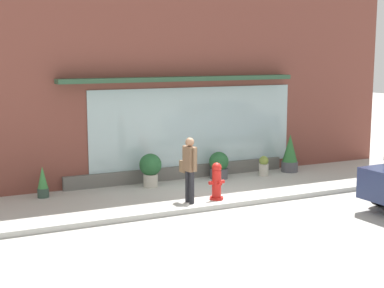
% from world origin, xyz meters
% --- Properties ---
extents(ground_plane, '(60.00, 60.00, 0.00)m').
position_xyz_m(ground_plane, '(0.00, 0.00, 0.00)').
color(ground_plane, '#B2AFA8').
extents(curb_strip, '(14.00, 0.24, 0.12)m').
position_xyz_m(curb_strip, '(0.00, -0.20, 0.06)').
color(curb_strip, '#B2B2AD').
rests_on(curb_strip, ground_plane).
extents(storefront, '(14.00, 0.81, 5.35)m').
position_xyz_m(storefront, '(0.01, 3.19, 2.61)').
color(storefront, brown).
rests_on(storefront, ground_plane).
extents(fire_hydrant, '(0.40, 0.37, 0.90)m').
position_xyz_m(fire_hydrant, '(-0.14, 0.52, 0.44)').
color(fire_hydrant, red).
rests_on(fire_hydrant, ground_plane).
extents(pedestrian_with_handbag, '(0.24, 0.68, 1.55)m').
position_xyz_m(pedestrian_with_handbag, '(-0.86, 0.54, 0.90)').
color(pedestrian_with_handbag, '#232328').
rests_on(pedestrian_with_handbag, ground_plane).
extents(potted_plant_low_front, '(0.28, 0.28, 0.57)m').
position_xyz_m(potted_plant_low_front, '(2.34, 2.29, 0.28)').
color(potted_plant_low_front, '#B7B2A3').
rests_on(potted_plant_low_front, ground_plane).
extents(potted_plant_by_entrance, '(0.28, 0.28, 0.77)m').
position_xyz_m(potted_plant_by_entrance, '(-3.87, 2.52, 0.37)').
color(potted_plant_by_entrance, '#33473D').
rests_on(potted_plant_by_entrance, ground_plane).
extents(potted_plant_window_left, '(0.59, 0.59, 0.89)m').
position_xyz_m(potted_plant_window_left, '(-1.10, 2.40, 0.51)').
color(potted_plant_window_left, '#B7B2A3').
rests_on(potted_plant_window_left, ground_plane).
extents(potted_plant_corner_tall, '(0.49, 0.49, 1.11)m').
position_xyz_m(potted_plant_corner_tall, '(3.34, 2.43, 0.53)').
color(potted_plant_corner_tall, '#4C4C51').
rests_on(potted_plant_corner_tall, ground_plane).
extents(potted_plant_near_hydrant, '(0.55, 0.55, 0.75)m').
position_xyz_m(potted_plant_near_hydrant, '(1.01, 2.53, 0.38)').
color(potted_plant_near_hydrant, '#4C4C51').
rests_on(potted_plant_near_hydrant, ground_plane).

